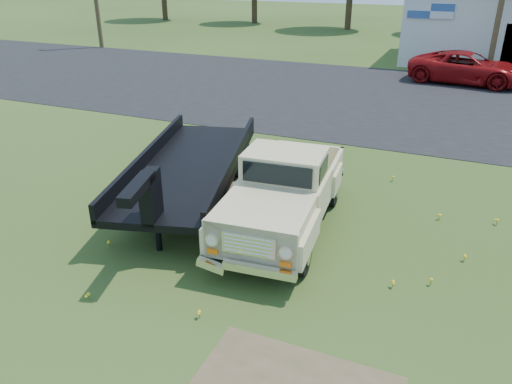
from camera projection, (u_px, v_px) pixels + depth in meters
ground at (272, 267)px, 10.28m from camera, size 140.00×140.00×0.00m
asphalt_lot at (392, 99)px, 22.80m from camera, size 90.00×14.00×0.02m
dirt_patch_b at (251, 187)px, 13.91m from camera, size 2.20×1.60×0.01m
vintage_pickup_truck at (284, 191)px, 11.34m from camera, size 2.55×5.55×1.96m
flatbed_trailer at (190, 162)px, 12.97m from camera, size 4.24×7.66×1.98m
red_pickup at (467, 68)px, 25.41m from camera, size 5.93×3.26×1.57m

